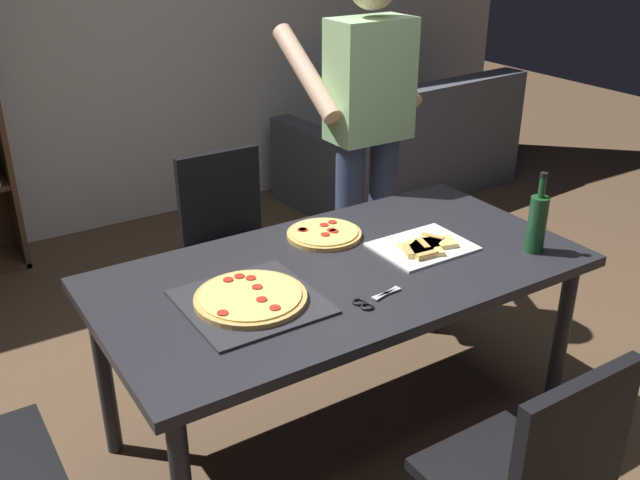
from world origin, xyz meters
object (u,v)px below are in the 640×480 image
kitchen_scissors (372,300)px  second_pizza_plain (324,234)px  dining_table (342,284)px  wine_bottle (537,222)px  pepperoni_pizza_on_tray (251,299)px  chair_far_side (231,235)px  couch (404,152)px  chair_near_camera (533,476)px  person_serving_pizza (367,128)px

kitchen_scissors → second_pizza_plain: second_pizza_plain is taller
dining_table → wine_bottle: size_ratio=5.63×
pepperoni_pizza_on_tray → wine_bottle: size_ratio=1.38×
wine_bottle → kitchen_scissors: 0.76m
second_pizza_plain → kitchen_scissors: bearing=-105.8°
chair_far_side → couch: bearing=28.6°
chair_near_camera → pepperoni_pizza_on_tray: bearing=114.2°
kitchen_scissors → second_pizza_plain: 0.54m
dining_table → kitchen_scissors: size_ratio=9.04×
couch → pepperoni_pizza_on_tray: (-2.31, -2.04, 0.46)m
chair_near_camera → person_serving_pizza: 1.85m
dining_table → second_pizza_plain: size_ratio=5.97×
chair_near_camera → second_pizza_plain: bearing=85.8°
couch → wine_bottle: 2.63m
kitchen_scissors → chair_near_camera: bearing=-85.2°
dining_table → chair_far_side: size_ratio=1.98×
kitchen_scissors → wine_bottle: bearing=-1.5°
chair_far_side → pepperoni_pizza_on_tray: 1.11m
person_serving_pizza → dining_table: bearing=-130.8°
chair_far_side → wine_bottle: size_ratio=2.85×
chair_far_side → person_serving_pizza: bearing=-19.3°
couch → wine_bottle: size_ratio=5.57×
pepperoni_pizza_on_tray → kitchen_scissors: bearing=-31.1°
chair_near_camera → pepperoni_pizza_on_tray: chair_near_camera is taller
couch → person_serving_pizza: (-1.28, -1.26, 0.70)m
dining_table → second_pizza_plain: 0.29m
chair_far_side → second_pizza_plain: size_ratio=3.02×
couch → pepperoni_pizza_on_tray: size_ratio=4.04×
person_serving_pizza → kitchen_scissors: 1.23m
chair_near_camera → pepperoni_pizza_on_tray: 1.01m
kitchen_scissors → dining_table: bearing=77.5°
chair_near_camera → chair_far_side: 1.90m
couch → chair_far_side: bearing=-151.4°
wine_bottle → second_pizza_plain: bearing=138.1°
dining_table → couch: size_ratio=1.01×
pepperoni_pizza_on_tray → wine_bottle: wine_bottle is taller
dining_table → pepperoni_pizza_on_tray: size_ratio=4.08×
chair_near_camera → couch: (1.90, 2.94, -0.21)m
wine_bottle → chair_near_camera: bearing=-136.0°
kitchen_scissors → pepperoni_pizza_on_tray: bearing=148.9°
chair_near_camera → second_pizza_plain: 1.24m
dining_table → pepperoni_pizza_on_tray: (-0.40, -0.05, 0.09)m
pepperoni_pizza_on_tray → second_pizza_plain: pepperoni_pizza_on_tray is taller
dining_table → wine_bottle: 0.77m
dining_table → kitchen_scissors: (-0.06, -0.26, 0.08)m
dining_table → kitchen_scissors: kitchen_scissors is taller
wine_bottle → dining_table: bearing=157.9°
couch → dining_table: bearing=-133.8°
couch → second_pizza_plain: bearing=-136.4°
pepperoni_pizza_on_tray → dining_table: bearing=7.6°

